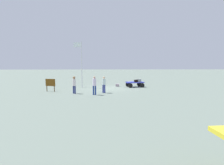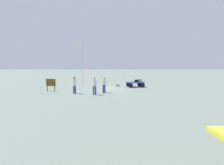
{
  "view_description": "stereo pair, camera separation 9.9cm",
  "coord_description": "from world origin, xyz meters",
  "px_view_note": "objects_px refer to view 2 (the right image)",
  "views": [
    {
      "loc": [
        -0.07,
        20.48,
        2.99
      ],
      "look_at": [
        -0.44,
        6.0,
        1.37
      ],
      "focal_mm": 28.16,
      "sensor_mm": 36.0,
      "label": 1
    },
    {
      "loc": [
        -0.16,
        20.48,
        2.99
      ],
      "look_at": [
        -0.44,
        6.0,
        1.37
      ],
      "focal_mm": 28.16,
      "sensor_mm": 36.0,
      "label": 2
    }
  ],
  "objects_px": {
    "suitcase_dark": "(136,81)",
    "worker_supervisor": "(74,84)",
    "worker_trailing": "(104,83)",
    "suitcase_maroon": "(139,80)",
    "worker_lead": "(95,84)",
    "luggage_cart": "(135,83)",
    "signboard": "(51,83)",
    "suitcase_navy": "(118,85)",
    "flagpole": "(81,60)"
  },
  "relations": [
    {
      "from": "suitcase_maroon",
      "to": "signboard",
      "type": "height_order",
      "value": "signboard"
    },
    {
      "from": "suitcase_navy",
      "to": "worker_supervisor",
      "type": "distance_m",
      "value": 6.83
    },
    {
      "from": "suitcase_maroon",
      "to": "worker_trailing",
      "type": "relative_size",
      "value": 0.37
    },
    {
      "from": "suitcase_navy",
      "to": "worker_supervisor",
      "type": "height_order",
      "value": "worker_supervisor"
    },
    {
      "from": "worker_trailing",
      "to": "signboard",
      "type": "xyz_separation_m",
      "value": [
        5.62,
        -1.03,
        -0.1
      ]
    },
    {
      "from": "suitcase_maroon",
      "to": "flagpole",
      "type": "xyz_separation_m",
      "value": [
        7.1,
        0.07,
        2.46
      ]
    },
    {
      "from": "luggage_cart",
      "to": "suitcase_dark",
      "type": "xyz_separation_m",
      "value": [
        -0.13,
        0.17,
        0.31
      ]
    },
    {
      "from": "worker_lead",
      "to": "flagpole",
      "type": "xyz_separation_m",
      "value": [
        2.0,
        -5.18,
        2.26
      ]
    },
    {
      "from": "signboard",
      "to": "suitcase_dark",
      "type": "bearing_deg",
      "value": -162.26
    },
    {
      "from": "worker_supervisor",
      "to": "suitcase_dark",
      "type": "bearing_deg",
      "value": -147.12
    },
    {
      "from": "suitcase_dark",
      "to": "worker_supervisor",
      "type": "height_order",
      "value": "worker_supervisor"
    },
    {
      "from": "luggage_cart",
      "to": "signboard",
      "type": "bearing_deg",
      "value": 18.91
    },
    {
      "from": "suitcase_navy",
      "to": "flagpole",
      "type": "height_order",
      "value": "flagpole"
    },
    {
      "from": "suitcase_navy",
      "to": "signboard",
      "type": "height_order",
      "value": "signboard"
    },
    {
      "from": "worker_supervisor",
      "to": "signboard",
      "type": "height_order",
      "value": "worker_supervisor"
    },
    {
      "from": "worker_lead",
      "to": "signboard",
      "type": "distance_m",
      "value": 5.21
    },
    {
      "from": "suitcase_dark",
      "to": "flagpole",
      "type": "relative_size",
      "value": 0.09
    },
    {
      "from": "luggage_cart",
      "to": "worker_trailing",
      "type": "bearing_deg",
      "value": 48.49
    },
    {
      "from": "suitcase_dark",
      "to": "signboard",
      "type": "height_order",
      "value": "signboard"
    },
    {
      "from": "worker_lead",
      "to": "suitcase_navy",
      "type": "bearing_deg",
      "value": -113.03
    },
    {
      "from": "worker_lead",
      "to": "suitcase_dark",
      "type": "bearing_deg",
      "value": -132.66
    },
    {
      "from": "suitcase_maroon",
      "to": "signboard",
      "type": "relative_size",
      "value": 0.45
    },
    {
      "from": "suitcase_navy",
      "to": "luggage_cart",
      "type": "bearing_deg",
      "value": 166.47
    },
    {
      "from": "suitcase_navy",
      "to": "worker_trailing",
      "type": "distance_m",
      "value": 5.08
    },
    {
      "from": "luggage_cart",
      "to": "suitcase_navy",
      "type": "xyz_separation_m",
      "value": [
        2.13,
        -0.51,
        -0.31
      ]
    },
    {
      "from": "worker_lead",
      "to": "worker_trailing",
      "type": "height_order",
      "value": "worker_lead"
    },
    {
      "from": "worker_trailing",
      "to": "signboard",
      "type": "distance_m",
      "value": 5.72
    },
    {
      "from": "worker_lead",
      "to": "luggage_cart",
      "type": "bearing_deg",
      "value": -130.94
    },
    {
      "from": "flagpole",
      "to": "suitcase_navy",
      "type": "bearing_deg",
      "value": -171.68
    },
    {
      "from": "suitcase_dark",
      "to": "worker_lead",
      "type": "distance_m",
      "value": 7.01
    },
    {
      "from": "suitcase_maroon",
      "to": "suitcase_dark",
      "type": "relative_size",
      "value": 1.27
    },
    {
      "from": "suitcase_maroon",
      "to": "worker_supervisor",
      "type": "height_order",
      "value": "worker_supervisor"
    },
    {
      "from": "worker_supervisor",
      "to": "signboard",
      "type": "xyz_separation_m",
      "value": [
        2.73,
        -1.34,
        -0.12
      ]
    },
    {
      "from": "suitcase_dark",
      "to": "worker_trailing",
      "type": "xyz_separation_m",
      "value": [
        3.88,
        4.07,
        0.19
      ]
    },
    {
      "from": "suitcase_dark",
      "to": "luggage_cart",
      "type": "bearing_deg",
      "value": -52.57
    },
    {
      "from": "suitcase_maroon",
      "to": "suitcase_navy",
      "type": "relative_size",
      "value": 1.31
    },
    {
      "from": "worker_trailing",
      "to": "suitcase_maroon",
      "type": "bearing_deg",
      "value": -135.41
    },
    {
      "from": "worker_lead",
      "to": "signboard",
      "type": "bearing_deg",
      "value": -23.9
    },
    {
      "from": "suitcase_navy",
      "to": "flagpole",
      "type": "relative_size",
      "value": 0.08
    },
    {
      "from": "luggage_cart",
      "to": "worker_lead",
      "type": "bearing_deg",
      "value": 49.06
    },
    {
      "from": "suitcase_maroon",
      "to": "flagpole",
      "type": "distance_m",
      "value": 7.51
    },
    {
      "from": "suitcase_maroon",
      "to": "flagpole",
      "type": "height_order",
      "value": "flagpole"
    },
    {
      "from": "flagpole",
      "to": "worker_supervisor",
      "type": "bearing_deg",
      "value": 89.67
    },
    {
      "from": "suitcase_maroon",
      "to": "suitcase_navy",
      "type": "height_order",
      "value": "suitcase_maroon"
    },
    {
      "from": "luggage_cart",
      "to": "suitcase_navy",
      "type": "relative_size",
      "value": 4.98
    },
    {
      "from": "luggage_cart",
      "to": "suitcase_maroon",
      "type": "xyz_separation_m",
      "value": [
        -0.48,
        0.07,
        0.35
      ]
    },
    {
      "from": "suitcase_navy",
      "to": "flagpole",
      "type": "distance_m",
      "value": 5.5
    },
    {
      "from": "suitcase_navy",
      "to": "worker_supervisor",
      "type": "relative_size",
      "value": 0.27
    },
    {
      "from": "suitcase_maroon",
      "to": "suitcase_dark",
      "type": "distance_m",
      "value": 0.37
    },
    {
      "from": "suitcase_maroon",
      "to": "worker_supervisor",
      "type": "relative_size",
      "value": 0.36
    }
  ]
}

